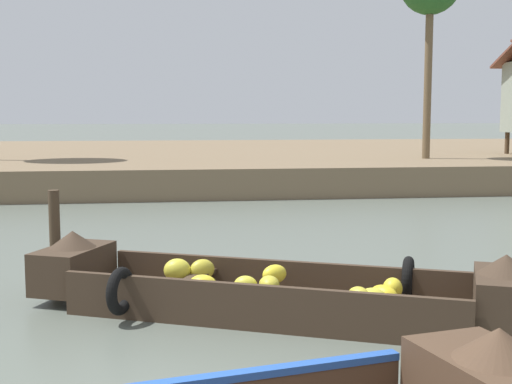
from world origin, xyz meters
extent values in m
plane|color=#596056|center=(0.00, 10.00, 0.00)|extent=(300.00, 300.00, 0.00)
cube|color=#756047|center=(0.00, 24.33, 0.41)|extent=(160.00, 20.00, 0.82)
cube|color=#3D2D21|center=(1.43, 4.15, 0.06)|extent=(4.48, 2.96, 0.12)
cube|color=#3D2D21|center=(1.68, 4.70, 0.30)|extent=(3.99, 1.86, 0.37)
cube|color=#3D2D21|center=(1.18, 3.60, 0.30)|extent=(3.99, 1.86, 0.37)
cube|color=#3D2D21|center=(3.67, 3.14, 0.37)|extent=(0.99, 1.24, 0.51)
cone|color=#3D2D21|center=(3.67, 3.14, 0.73)|extent=(0.74, 0.74, 0.20)
cube|color=#3D2D21|center=(-0.82, 5.16, 0.37)|extent=(0.99, 1.24, 0.51)
cone|color=#3D2D21|center=(-0.82, 5.16, 0.73)|extent=(0.74, 0.74, 0.20)
cube|color=#3D2D21|center=(0.58, 4.53, 0.32)|extent=(0.66, 1.14, 0.05)
torus|color=black|center=(3.05, 4.21, 0.34)|extent=(0.32, 0.52, 0.52)
torus|color=black|center=(-0.20, 4.09, 0.34)|extent=(0.32, 0.52, 0.52)
ellipsoid|color=yellow|center=(0.42, 4.79, 0.39)|extent=(0.34, 0.29, 0.27)
ellipsoid|color=gold|center=(0.72, 4.82, 0.38)|extent=(0.35, 0.29, 0.25)
ellipsoid|color=yellow|center=(2.73, 3.81, 0.34)|extent=(0.31, 0.32, 0.24)
ellipsoid|color=yellow|center=(0.69, 4.17, 0.36)|extent=(0.36, 0.31, 0.22)
ellipsoid|color=yellow|center=(1.14, 4.03, 0.37)|extent=(0.30, 0.24, 0.22)
ellipsoid|color=yellow|center=(2.52, 3.49, 0.34)|extent=(0.37, 0.40, 0.25)
ellipsoid|color=yellow|center=(2.37, 3.39, 0.34)|extent=(0.35, 0.30, 0.25)
ellipsoid|color=gold|center=(1.39, 3.91, 0.41)|extent=(0.22, 0.28, 0.18)
ellipsoid|color=yellow|center=(1.50, 4.25, 0.43)|extent=(0.37, 0.32, 0.22)
ellipsoid|color=gold|center=(2.23, 3.40, 0.36)|extent=(0.32, 0.34, 0.23)
cone|color=#473323|center=(2.28, 0.57, 0.83)|extent=(0.66, 0.66, 0.20)
cylinder|color=#4C3826|center=(12.47, 19.96, 1.21)|extent=(0.16, 0.16, 0.78)
cylinder|color=brown|center=(8.60, 17.81, 3.34)|extent=(0.24, 0.24, 5.04)
cylinder|color=#423323|center=(-1.12, 5.77, 0.63)|extent=(0.14, 0.14, 1.26)
camera|label=1|loc=(0.27, -3.26, 2.22)|focal=48.46mm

